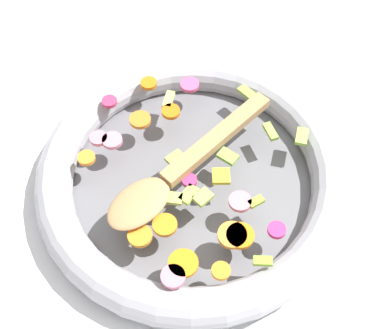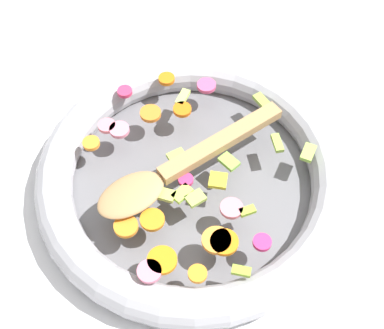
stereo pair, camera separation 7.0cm
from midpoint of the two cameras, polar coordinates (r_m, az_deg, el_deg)
The scene contains 4 objects.
ground_plane at distance 0.74m, azimuth -2.70°, elevation -2.39°, with size 4.00×4.00×0.00m, color silver.
skillet at distance 0.72m, azimuth -2.76°, elevation -1.46°, with size 0.42×0.42×0.05m.
chopped_vegetables at distance 0.68m, azimuth -3.39°, elevation -1.90°, with size 0.34×0.29×0.01m.
wooden_spoon at distance 0.68m, azimuth -4.65°, elevation -1.03°, with size 0.10×0.28×0.01m.
Camera 1 is at (-0.33, 0.22, 0.63)m, focal length 50.00 mm.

